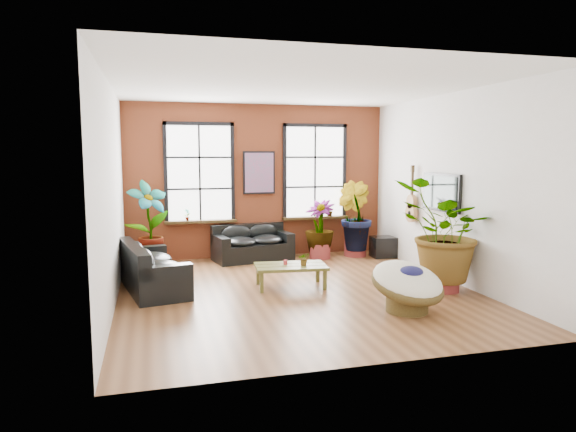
% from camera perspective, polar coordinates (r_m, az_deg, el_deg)
% --- Properties ---
extents(room, '(6.04, 6.54, 3.54)m').
position_cam_1_polar(room, '(8.88, 0.75, 2.84)').
color(room, brown).
rests_on(room, ground).
extents(sofa_back, '(1.85, 1.14, 0.79)m').
position_cam_1_polar(sofa_back, '(11.61, -4.02, -3.12)').
color(sofa_back, black).
rests_on(sofa_back, ground).
extents(sofa_left, '(1.26, 2.20, 0.82)m').
position_cam_1_polar(sofa_left, '(9.34, -15.06, -5.73)').
color(sofa_left, black).
rests_on(sofa_left, ground).
extents(coffee_table, '(1.32, 0.84, 0.49)m').
position_cam_1_polar(coffee_table, '(9.22, 0.30, -5.74)').
color(coffee_table, '#4A4A1A').
rests_on(coffee_table, ground).
extents(papasan_chair, '(1.36, 1.37, 0.83)m').
position_cam_1_polar(papasan_chair, '(8.01, 13.15, -7.38)').
color(papasan_chair, '#51411D').
rests_on(papasan_chair, ground).
extents(poster, '(0.74, 0.06, 0.98)m').
position_cam_1_polar(poster, '(11.82, -3.23, 4.83)').
color(poster, black).
rests_on(poster, room).
extents(tv_wall_unit, '(0.13, 1.86, 1.20)m').
position_cam_1_polar(tv_wall_unit, '(10.47, 15.72, 2.08)').
color(tv_wall_unit, black).
rests_on(tv_wall_unit, room).
extents(media_box, '(0.60, 0.51, 0.47)m').
position_cam_1_polar(media_box, '(12.10, 10.62, -3.39)').
color(media_box, black).
rests_on(media_box, ground).
extents(pot_back_left, '(0.69, 0.69, 0.40)m').
position_cam_1_polar(pot_back_left, '(11.20, -15.22, -4.53)').
color(pot_back_left, maroon).
rests_on(pot_back_left, ground).
extents(pot_back_right, '(0.53, 0.53, 0.37)m').
position_cam_1_polar(pot_back_right, '(12.13, 7.49, -3.56)').
color(pot_back_right, maroon).
rests_on(pot_back_right, ground).
extents(pot_right_wall, '(0.52, 0.52, 0.36)m').
position_cam_1_polar(pot_right_wall, '(9.39, 17.02, -6.91)').
color(pot_right_wall, maroon).
rests_on(pot_right_wall, ground).
extents(pot_mid, '(0.57, 0.57, 0.34)m').
position_cam_1_polar(pot_mid, '(11.77, 3.57, -3.89)').
color(pot_mid, maroon).
rests_on(pot_mid, ground).
extents(floor_plant_back_left, '(1.07, 0.97, 1.69)m').
position_cam_1_polar(floor_plant_back_left, '(11.09, -15.18, -0.48)').
color(floor_plant_back_left, '#134713').
rests_on(floor_plant_back_left, ground).
extents(floor_plant_back_right, '(0.97, 1.07, 1.60)m').
position_cam_1_polar(floor_plant_back_right, '(12.02, 7.34, 0.05)').
color(floor_plant_back_right, '#134713').
rests_on(floor_plant_back_right, ground).
extents(floor_plant_right_wall, '(1.98, 1.85, 1.78)m').
position_cam_1_polar(floor_plant_right_wall, '(9.22, 17.00, -1.66)').
color(floor_plant_right_wall, '#134713').
rests_on(floor_plant_right_wall, ground).
extents(floor_plant_mid, '(0.95, 0.95, 1.19)m').
position_cam_1_polar(floor_plant_mid, '(11.71, 3.55, -1.15)').
color(floor_plant_mid, '#134713').
rests_on(floor_plant_mid, ground).
extents(table_plant, '(0.23, 0.21, 0.23)m').
position_cam_1_polar(table_plant, '(9.15, 1.81, -4.81)').
color(table_plant, '#134713').
rests_on(table_plant, coffee_table).
extents(sill_plant_left, '(0.17, 0.17, 0.27)m').
position_cam_1_polar(sill_plant_left, '(11.61, -11.14, 0.15)').
color(sill_plant_left, '#134713').
rests_on(sill_plant_left, room).
extents(sill_plant_right, '(0.19, 0.19, 0.27)m').
position_cam_1_polar(sill_plant_right, '(12.29, 4.63, 0.63)').
color(sill_plant_right, '#134713').
rests_on(sill_plant_right, room).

